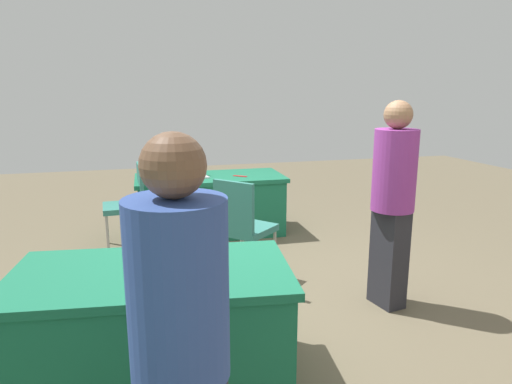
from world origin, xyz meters
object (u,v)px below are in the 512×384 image
at_px(person_presenter, 393,195).
at_px(laptop_silver, 193,174).
at_px(table_mid_left, 154,326).
at_px(chair_tucked_right, 242,223).
at_px(table_foreground, 211,204).
at_px(yarn_ball, 167,172).
at_px(scissors_red, 240,176).
at_px(chair_aisle, 130,200).
at_px(person_attendee_standing, 180,343).

relative_size(person_presenter, laptop_silver, 4.67).
bearing_deg(person_presenter, laptop_silver, 18.52).
bearing_deg(table_mid_left, person_presenter, -164.02).
distance_m(table_mid_left, chair_tucked_right, 1.57).
relative_size(table_foreground, table_mid_left, 1.06).
bearing_deg(yarn_ball, table_foreground, 172.61).
distance_m(table_foreground, laptop_silver, 0.45).
bearing_deg(chair_tucked_right, table_foreground, 139.63).
bearing_deg(scissors_red, chair_tucked_right, -62.70).
relative_size(table_mid_left, chair_aisle, 1.82).
xyz_separation_m(table_mid_left, chair_aisle, (0.13, -2.61, 0.18)).
relative_size(laptop_silver, yarn_ball, 2.67).
bearing_deg(table_mid_left, person_attendee_standing, 92.77).
bearing_deg(laptop_silver, chair_tucked_right, 89.27).
distance_m(table_foreground, person_presenter, 2.64).
distance_m(laptop_silver, scissors_red, 0.57).
xyz_separation_m(table_foreground, scissors_red, (-0.35, 0.12, 0.36)).
relative_size(person_attendee_standing, yarn_ball, 12.10).
relative_size(laptop_silver, scissors_red, 2.00).
height_order(person_attendee_standing, laptop_silver, person_attendee_standing).
bearing_deg(chair_aisle, person_presenter, -138.68).
xyz_separation_m(chair_tucked_right, chair_aisle, (0.99, -1.31, -0.03)).
bearing_deg(person_presenter, table_mid_left, 95.50).
height_order(table_foreground, person_presenter, person_presenter).
bearing_deg(chair_tucked_right, scissors_red, 126.20).
bearing_deg(person_presenter, table_foreground, 14.28).
bearing_deg(laptop_silver, table_foreground, 176.07).
bearing_deg(chair_aisle, table_mid_left, 179.49).
distance_m(chair_aisle, person_presenter, 2.93).
bearing_deg(table_mid_left, table_foreground, -106.06).
relative_size(chair_aisle, person_presenter, 0.56).
distance_m(person_attendee_standing, yarn_ball, 4.11).
bearing_deg(table_mid_left, yarn_ball, -96.08).
distance_m(chair_aisle, scissors_red, 1.34).
bearing_deg(yarn_ball, laptop_silver, 164.45).
bearing_deg(person_attendee_standing, table_foreground, 109.58).
relative_size(chair_tucked_right, chair_aisle, 1.03).
height_order(table_foreground, chair_tucked_right, chair_tucked_right).
relative_size(chair_tucked_right, yarn_ball, 7.28).
xyz_separation_m(chair_tucked_right, yarn_ball, (0.54, -1.65, 0.22)).
distance_m(yarn_ball, scissors_red, 0.89).
distance_m(table_foreground, scissors_red, 0.52).
bearing_deg(person_presenter, chair_aisle, 34.24).
distance_m(chair_tucked_right, person_presenter, 1.35).
distance_m(person_attendee_standing, scissors_red, 4.07).
bearing_deg(table_foreground, person_attendee_standing, 79.11).
xyz_separation_m(table_foreground, laptop_silver, (0.21, 0.02, 0.40)).
bearing_deg(person_attendee_standing, yarn_ball, 116.85).
relative_size(table_foreground, laptop_silver, 5.06).
distance_m(chair_tucked_right, yarn_ball, 1.75).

